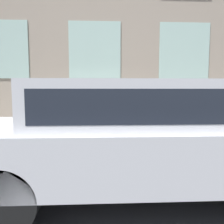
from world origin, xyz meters
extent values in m
plane|color=#2D2D30|center=(0.00, 0.00, 0.00)|extent=(80.00, 80.00, 0.00)
cube|color=#9E9B93|center=(1.42, 0.00, 0.07)|extent=(2.85, 60.00, 0.14)
cube|color=gray|center=(3.00, 0.00, 3.79)|extent=(0.30, 40.00, 7.59)
cube|color=#9EBCB2|center=(2.83, -3.01, 2.97)|extent=(0.03, 1.70, 1.86)
cube|color=#9EBCB2|center=(2.83, 0.00, 2.97)|extent=(0.03, 1.70, 1.86)
cube|color=#9EBCB2|center=(2.83, 3.01, 2.97)|extent=(0.03, 1.70, 1.86)
cylinder|color=#2D7260|center=(0.41, -0.27, 0.16)|extent=(0.38, 0.38, 0.04)
cylinder|color=#2D7260|center=(0.41, -0.27, 0.51)|extent=(0.28, 0.28, 0.74)
sphere|color=#2C5D50|center=(0.41, -0.27, 0.88)|extent=(0.29, 0.29, 0.29)
cylinder|color=black|center=(0.41, -0.27, 0.97)|extent=(0.10, 0.10, 0.12)
cylinder|color=#2D7260|center=(0.41, -0.46, 0.60)|extent=(0.09, 0.10, 0.09)
cylinder|color=#2D7260|center=(0.41, -0.08, 0.60)|extent=(0.09, 0.10, 0.09)
cylinder|color=navy|center=(0.89, -0.66, 0.43)|extent=(0.08, 0.08, 0.58)
cylinder|color=navy|center=(1.01, -0.66, 0.43)|extent=(0.08, 0.08, 0.58)
cube|color=#268C4C|center=(0.95, -0.66, 0.94)|extent=(0.16, 0.11, 0.44)
cylinder|color=#268C4C|center=(0.84, -0.66, 0.95)|extent=(0.07, 0.07, 0.41)
cylinder|color=#268C4C|center=(1.06, -0.66, 0.95)|extent=(0.07, 0.07, 0.41)
sphere|color=#8C6647|center=(0.95, -0.66, 1.25)|extent=(0.19, 0.19, 0.19)
cylinder|color=black|center=(-2.14, 0.88, 0.40)|extent=(0.24, 0.80, 0.80)
cylinder|color=black|center=(-0.46, 0.88, 0.40)|extent=(0.24, 0.80, 0.80)
cylinder|color=black|center=(-0.46, -2.46, 0.40)|extent=(0.24, 0.80, 0.80)
cube|color=silver|center=(-1.30, -0.79, 0.77)|extent=(1.92, 5.39, 0.74)
cube|color=silver|center=(-1.30, -0.92, 1.45)|extent=(1.69, 3.34, 0.63)
cube|color=#1E232D|center=(-1.30, -0.92, 1.45)|extent=(1.70, 3.07, 0.40)
camera|label=1|loc=(-4.54, -0.22, 1.63)|focal=35.00mm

